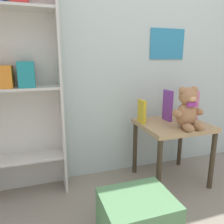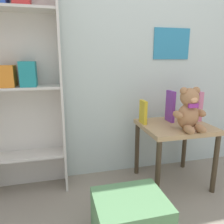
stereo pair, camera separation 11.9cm
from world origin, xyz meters
The scene contains 8 objects.
wall_back centered at (0.00, 1.53, 1.25)m, with size 4.80×0.07×2.50m.
bookshelf_side centered at (-1.01, 1.41, 0.93)m, with size 0.62×0.23×1.69m.
display_table centered at (0.19, 1.19, 0.45)m, with size 0.55×0.50×0.53m.
teddy_bear centered at (0.22, 1.05, 0.67)m, with size 0.25×0.23×0.33m.
book_standing_yellow centered at (-0.06, 1.29, 0.62)m, with size 0.03×0.11×0.19m, color gold.
book_standing_purple centered at (0.19, 1.29, 0.66)m, with size 0.03×0.12×0.26m, color purple.
book_standing_pink centered at (0.44, 1.28, 0.65)m, with size 0.04×0.13×0.25m, color #D17093.
storage_bin centered at (-0.37, 0.66, 0.14)m, with size 0.41×0.34×0.29m.
Camera 2 is at (-0.74, -0.36, 1.05)m, focal length 35.00 mm.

